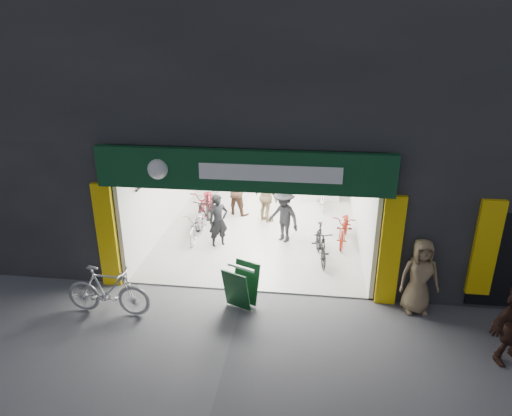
% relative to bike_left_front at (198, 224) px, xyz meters
% --- Properties ---
extents(ground, '(60.00, 60.00, 0.00)m').
position_rel_bike_left_front_xyz_m(ground, '(1.80, -2.76, -0.45)').
color(ground, '#56565B').
rests_on(ground, ground).
extents(building, '(17.00, 10.27, 8.00)m').
position_rel_bike_left_front_xyz_m(building, '(2.71, 2.23, 3.86)').
color(building, '#232326').
rests_on(building, ground).
extents(bike_left_front, '(0.60, 1.72, 0.90)m').
position_rel_bike_left_front_xyz_m(bike_left_front, '(0.00, 0.00, 0.00)').
color(bike_left_front, '#AAAAAF').
rests_on(bike_left_front, ground).
extents(bike_left_midfront, '(0.69, 1.67, 0.97)m').
position_rel_bike_left_front_xyz_m(bike_left_midfront, '(-0.00, 0.93, 0.03)').
color(bike_left_midfront, black).
rests_on(bike_left_midfront, ground).
extents(bike_left_midback, '(0.77, 2.05, 1.07)m').
position_rel_bike_left_front_xyz_m(bike_left_midback, '(-0.10, 1.49, 0.08)').
color(bike_left_midback, maroon).
rests_on(bike_left_midback, ground).
extents(bike_left_back, '(0.71, 1.62, 0.94)m').
position_rel_bike_left_front_xyz_m(bike_left_back, '(-0.24, 3.56, 0.02)').
color(bike_left_back, silver).
rests_on(bike_left_back, ground).
extents(bike_right_front, '(0.68, 1.71, 1.00)m').
position_rel_bike_left_front_xyz_m(bike_right_front, '(3.60, -0.97, 0.05)').
color(bike_right_front, black).
rests_on(bike_right_front, ground).
extents(bike_right_mid, '(0.90, 1.88, 0.95)m').
position_rel_bike_left_front_xyz_m(bike_right_mid, '(4.30, 0.28, 0.02)').
color(bike_right_mid, maroon).
rests_on(bike_right_mid, ground).
extents(bike_right_back, '(0.74, 1.72, 1.00)m').
position_rel_bike_left_front_xyz_m(bike_right_back, '(3.60, 3.00, 0.05)').
color(bike_right_back, silver).
rests_on(bike_right_back, ground).
extents(parked_bike, '(1.92, 0.61, 1.14)m').
position_rel_bike_left_front_xyz_m(parked_bike, '(-1.00, -3.99, 0.12)').
color(parked_bike, '#A4A4A8').
rests_on(parked_bike, ground).
extents(customer_a, '(0.69, 0.63, 1.58)m').
position_rel_bike_left_front_xyz_m(customer_a, '(0.72, -0.46, 0.34)').
color(customer_a, black).
rests_on(customer_a, ground).
extents(customer_b, '(1.02, 0.91, 1.74)m').
position_rel_bike_left_front_xyz_m(customer_b, '(0.85, 1.99, 0.42)').
color(customer_b, '#3C271B').
rests_on(customer_b, ground).
extents(customer_c, '(1.21, 1.12, 1.63)m').
position_rel_bike_left_front_xyz_m(customer_c, '(2.53, 0.05, 0.36)').
color(customer_c, black).
rests_on(customer_c, ground).
extents(customer_d, '(1.02, 1.01, 1.73)m').
position_rel_bike_left_front_xyz_m(customer_d, '(1.88, 1.45, 0.41)').
color(customer_d, '#917954').
rests_on(customer_d, ground).
extents(pedestrian_near, '(0.90, 0.63, 1.73)m').
position_rel_bike_left_front_xyz_m(pedestrian_near, '(5.68, -3.06, 0.41)').
color(pedestrian_near, '#81694B').
rests_on(pedestrian_near, ground).
extents(sandwich_board, '(0.84, 0.85, 0.98)m').
position_rel_bike_left_front_xyz_m(sandwich_board, '(1.83, -3.37, 0.09)').
color(sandwich_board, '#0D3517').
rests_on(sandwich_board, ground).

